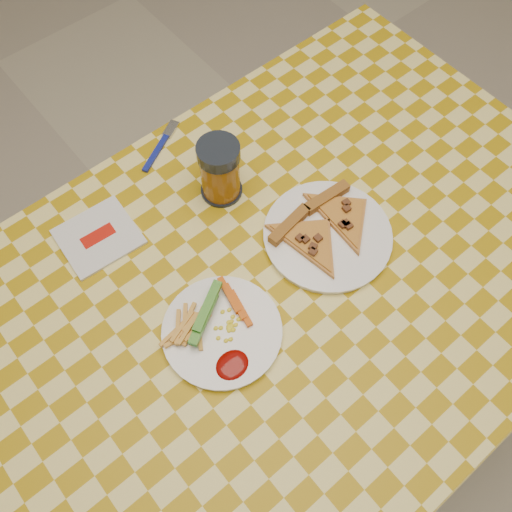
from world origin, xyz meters
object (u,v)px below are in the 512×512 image
object	(u,v)px
drink_glass	(220,171)
table	(286,292)
plate_left	(222,332)
plate_right	(327,236)

from	to	relation	value
drink_glass	table	bearing A→B (deg)	-95.58
table	plate_left	world-z (taller)	plate_left
table	plate_right	world-z (taller)	plate_right
plate_left	drink_glass	xyz separation A→B (m)	(0.19, 0.24, 0.06)
table	plate_left	size ratio (longest dim) A/B	6.24
table	plate_left	distance (m)	0.18
table	drink_glass	world-z (taller)	drink_glass
plate_left	drink_glass	distance (m)	0.31
drink_glass	plate_right	bearing A→B (deg)	-67.78
table	plate_right	distance (m)	0.14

